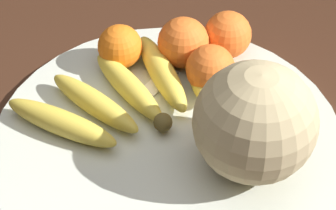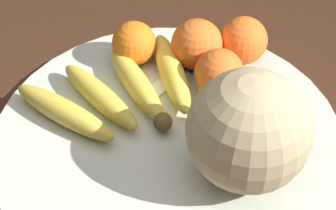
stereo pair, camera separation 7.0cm
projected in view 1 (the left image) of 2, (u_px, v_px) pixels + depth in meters
name	position (u px, v px, depth m)	size (l,w,h in m)	color
kitchen_table	(150.00, 192.00, 0.81)	(1.33, 1.06, 0.76)	#3D2316
fruit_bowl	(168.00, 136.00, 0.75)	(0.46, 0.46, 0.01)	beige
melon	(255.00, 122.00, 0.65)	(0.15, 0.15, 0.15)	tan
banana_bunch	(132.00, 88.00, 0.78)	(0.27, 0.29, 0.04)	brown
orange_front_left	(210.00, 69.00, 0.78)	(0.07, 0.07, 0.07)	orange
orange_front_right	(120.00, 47.00, 0.82)	(0.07, 0.07, 0.07)	orange
orange_mid_center	(183.00, 43.00, 0.82)	(0.08, 0.08, 0.08)	orange
orange_back_left	(228.00, 35.00, 0.83)	(0.07, 0.07, 0.07)	orange
produce_tag	(157.00, 83.00, 0.81)	(0.08, 0.06, 0.00)	white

